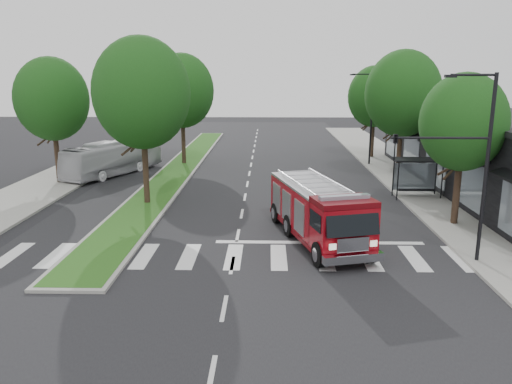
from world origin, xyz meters
TOP-DOWN VIEW (x-y plane):
  - ground at (0.00, 0.00)m, footprint 140.00×140.00m
  - sidewalk_right at (12.50, 10.00)m, footprint 5.00×80.00m
  - sidewalk_left at (-14.50, 10.00)m, footprint 5.00×80.00m
  - median at (-6.00, 18.00)m, footprint 3.00×50.00m
  - storefront_row at (17.00, 10.00)m, footprint 8.00×30.00m
  - bus_shelter at (11.20, 8.15)m, footprint 3.20×1.60m
  - tree_right_near at (11.50, 2.00)m, footprint 4.40×4.40m
  - tree_right_mid at (11.50, 14.00)m, footprint 5.60×5.60m
  - tree_right_far at (11.50, 24.00)m, footprint 5.00×5.00m
  - tree_median_near at (-6.00, 6.00)m, footprint 5.80×5.80m
  - tree_median_far at (-6.00, 20.00)m, footprint 5.60×5.60m
  - tree_left_mid at (-14.00, 12.00)m, footprint 5.20×5.20m
  - streetlight_right_near at (9.61, -3.50)m, footprint 4.08×0.22m
  - streetlight_right_far at (10.35, 20.00)m, footprint 2.11×0.20m
  - fire_engine at (3.94, -0.59)m, footprint 4.67×8.98m
  - city_bus at (-10.87, 15.34)m, footprint 6.03×9.77m

SIDE VIEW (x-z plane):
  - ground at x=0.00m, z-range 0.00..0.00m
  - sidewalk_right at x=12.50m, z-range 0.00..0.15m
  - sidewalk_left at x=-14.50m, z-range 0.00..0.15m
  - median at x=-6.00m, z-range 0.00..0.16m
  - city_bus at x=-10.87m, z-range 0.00..2.70m
  - fire_engine at x=3.94m, z-range -0.06..2.93m
  - bus_shelter at x=11.20m, z-range 0.73..3.34m
  - storefront_row at x=17.00m, z-range 0.00..5.00m
  - streetlight_right_far at x=10.35m, z-range 0.48..8.48m
  - streetlight_right_near at x=9.61m, z-range 0.67..8.67m
  - tree_right_near at x=11.50m, z-range 1.48..9.53m
  - tree_right_far at x=11.50m, z-range 1.47..10.20m
  - tree_left_mid at x=-14.00m, z-range 1.58..10.74m
  - tree_right_mid at x=11.50m, z-range 1.63..11.35m
  - tree_median_far at x=-6.00m, z-range 1.63..11.35m
  - tree_median_near at x=-6.00m, z-range 1.73..11.89m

